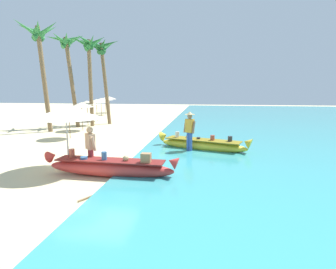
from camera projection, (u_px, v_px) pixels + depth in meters
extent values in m
plane|color=beige|center=(99.00, 166.00, 10.03)|extent=(80.00, 80.00, 0.00)
ellipsoid|color=red|center=(110.00, 168.00, 8.77)|extent=(4.23, 0.84, 0.54)
cone|color=red|center=(52.00, 156.00, 9.10)|extent=(0.41, 0.41, 0.46)
cone|color=red|center=(173.00, 162.00, 8.34)|extent=(0.41, 0.41, 0.46)
cube|color=maroon|center=(110.00, 160.00, 8.73)|extent=(3.56, 0.82, 0.04)
cube|color=#9E754C|center=(146.00, 158.00, 8.38)|extent=(0.30, 0.24, 0.31)
sphere|color=tan|center=(126.00, 158.00, 8.60)|extent=(0.19, 0.19, 0.19)
cylinder|color=#386699|center=(104.00, 156.00, 8.69)|extent=(0.17, 0.17, 0.28)
cylinder|color=#386699|center=(84.00, 158.00, 8.79)|extent=(0.22, 0.22, 0.10)
cylinder|color=#B74C38|center=(72.00, 154.00, 8.98)|extent=(0.18, 0.18, 0.31)
ellipsoid|color=yellow|center=(203.00, 145.00, 12.43)|extent=(4.11, 2.04, 0.51)
cone|color=yellow|center=(164.00, 135.00, 13.26)|extent=(0.55, 0.58, 0.54)
cone|color=yellow|center=(247.00, 143.00, 11.49)|extent=(0.55, 0.58, 0.54)
cube|color=olive|center=(203.00, 140.00, 12.38)|extent=(3.50, 1.85, 0.04)
cylinder|color=#2D2D33|center=(230.00, 139.00, 11.91)|extent=(0.20, 0.20, 0.25)
cylinder|color=#B74C38|center=(212.00, 138.00, 12.17)|extent=(0.19, 0.19, 0.25)
cylinder|color=#2D2D33|center=(198.00, 138.00, 12.50)|extent=(0.17, 0.17, 0.10)
sphere|color=tan|center=(188.00, 136.00, 12.83)|extent=(0.17, 0.17, 0.17)
cylinder|color=silver|center=(177.00, 135.00, 12.93)|extent=(0.20, 0.20, 0.29)
cylinder|color=#3D5BA8|center=(191.00, 143.00, 11.98)|extent=(0.14, 0.14, 0.91)
cylinder|color=#3D5BA8|center=(188.00, 142.00, 12.07)|extent=(0.14, 0.14, 0.91)
cube|color=gold|center=(190.00, 126.00, 11.90)|extent=(0.42, 0.38, 0.59)
cylinder|color=#9E7051|center=(194.00, 127.00, 11.75)|extent=(0.18, 0.22, 0.54)
cylinder|color=#9E7051|center=(185.00, 126.00, 12.04)|extent=(0.18, 0.22, 0.54)
sphere|color=#9E7051|center=(190.00, 116.00, 11.83)|extent=(0.22, 0.22, 0.22)
cylinder|color=tan|center=(190.00, 114.00, 11.82)|extent=(0.44, 0.44, 0.02)
cone|color=tan|center=(190.00, 113.00, 11.81)|extent=(0.26, 0.26, 0.12)
cylinder|color=#B2383D|center=(90.00, 160.00, 9.35)|extent=(0.14, 0.14, 0.78)
cylinder|color=#B2383D|center=(92.00, 161.00, 9.24)|extent=(0.14, 0.14, 0.78)
cube|color=tan|center=(90.00, 141.00, 9.19)|extent=(0.41, 0.41, 0.53)
cylinder|color=tan|center=(88.00, 142.00, 9.39)|extent=(0.20, 0.20, 0.49)
cylinder|color=tan|center=(94.00, 144.00, 9.03)|extent=(0.20, 0.20, 0.49)
sphere|color=tan|center=(90.00, 130.00, 9.13)|extent=(0.22, 0.22, 0.22)
cylinder|color=#B7B7BC|center=(67.00, 140.00, 9.31)|extent=(0.05, 0.05, 2.17)
cone|color=silver|center=(66.00, 113.00, 9.16)|extent=(2.39, 2.39, 0.37)
cylinder|color=#333338|center=(69.00, 169.00, 9.49)|extent=(0.36, 0.36, 0.06)
cylinder|color=#8E6B47|center=(69.00, 122.00, 15.46)|extent=(0.04, 0.04, 1.90)
cone|color=beige|center=(68.00, 108.00, 15.33)|extent=(1.60, 1.60, 0.32)
cylinder|color=#8E6B47|center=(82.00, 117.00, 18.40)|extent=(0.04, 0.04, 1.90)
cone|color=beige|center=(82.00, 105.00, 18.26)|extent=(1.60, 1.60, 0.32)
cylinder|color=#8E6B47|center=(88.00, 113.00, 20.95)|extent=(0.04, 0.04, 1.90)
cone|color=beige|center=(87.00, 103.00, 20.82)|extent=(1.60, 1.60, 0.32)
cylinder|color=#8E6B47|center=(97.00, 110.00, 23.81)|extent=(0.04, 0.04, 1.90)
cone|color=beige|center=(96.00, 101.00, 23.68)|extent=(1.60, 1.60, 0.32)
cylinder|color=#8E6B47|center=(101.00, 108.00, 26.56)|extent=(0.04, 0.04, 1.90)
cone|color=beige|center=(101.00, 100.00, 26.42)|extent=(1.60, 1.60, 0.32)
cylinder|color=#8E6B47|center=(106.00, 106.00, 29.46)|extent=(0.04, 0.04, 1.90)
cone|color=beige|center=(105.00, 99.00, 29.33)|extent=(1.60, 1.60, 0.32)
cylinder|color=#8E6B47|center=(110.00, 105.00, 32.11)|extent=(0.04, 0.04, 1.90)
cone|color=beige|center=(109.00, 98.00, 31.98)|extent=(1.60, 1.60, 0.32)
cylinder|color=brown|center=(72.00, 83.00, 19.84)|extent=(0.86, 0.28, 6.45)
cone|color=#337F3D|center=(72.00, 39.00, 19.36)|extent=(1.77, 0.60, 0.79)
cone|color=#337F3D|center=(72.00, 42.00, 19.73)|extent=(1.26, 1.59, 1.14)
cone|color=#337F3D|center=(66.00, 40.00, 19.87)|extent=(1.16, 1.94, 0.82)
cone|color=#337F3D|center=(58.00, 39.00, 19.43)|extent=(2.00, 0.39, 0.77)
cone|color=#337F3D|center=(61.00, 40.00, 19.03)|extent=(0.89, 1.50, 1.04)
cone|color=#337F3D|center=(66.00, 38.00, 18.99)|extent=(1.16, 1.53, 0.86)
cylinder|color=brown|center=(105.00, 84.00, 21.57)|extent=(0.75, 0.28, 6.33)
cone|color=#23602D|center=(107.00, 44.00, 20.97)|extent=(2.00, 0.57, 0.79)
cone|color=#23602D|center=(106.00, 48.00, 21.51)|extent=(1.15, 1.66, 1.21)
cone|color=#23602D|center=(100.00, 48.00, 21.59)|extent=(1.15, 1.70, 1.23)
cone|color=#23602D|center=(95.00, 47.00, 21.12)|extent=(1.75, 0.61, 1.19)
cone|color=#23602D|center=(96.00, 44.00, 20.76)|extent=(1.28, 1.64, 0.87)
cone|color=#23602D|center=(103.00, 44.00, 20.75)|extent=(1.24, 1.46, 0.88)
cylinder|color=brown|center=(44.00, 80.00, 17.52)|extent=(0.67, 0.28, 6.70)
cone|color=#337F3D|center=(45.00, 31.00, 16.93)|extent=(1.91, 0.50, 1.26)
cone|color=#337F3D|center=(45.00, 32.00, 17.41)|extent=(1.22, 1.65, 1.22)
cone|color=#337F3D|center=(38.00, 29.00, 17.43)|extent=(1.07, 1.63, 0.76)
cone|color=#337F3D|center=(30.00, 30.00, 17.11)|extent=(1.86, 0.40, 1.01)
cone|color=#337F3D|center=(29.00, 30.00, 16.64)|extent=(1.32, 1.81, 1.27)
cone|color=#337F3D|center=(38.00, 28.00, 16.69)|extent=(1.12, 1.37, 0.98)
cylinder|color=brown|center=(91.00, 84.00, 20.22)|extent=(0.31, 0.28, 6.32)
cone|color=#287033|center=(95.00, 42.00, 19.62)|extent=(1.77, 0.50, 0.97)
cone|color=#287033|center=(94.00, 44.00, 20.09)|extent=(1.17, 1.57, 1.16)
cone|color=#287033|center=(90.00, 44.00, 20.19)|extent=(0.82, 1.73, 1.04)
cone|color=#287033|center=(85.00, 42.00, 19.98)|extent=(1.48, 1.10, 0.84)
cone|color=#287033|center=(82.00, 42.00, 19.64)|extent=(1.70, 0.93, 1.04)
cone|color=#287033|center=(85.00, 40.00, 19.30)|extent=(0.67, 1.71, 0.73)
cone|color=#287033|center=(91.00, 43.00, 19.38)|extent=(1.30, 1.39, 1.13)
cylinder|color=#8E6B47|center=(104.00, 192.00, 7.44)|extent=(0.83, 1.46, 0.05)
ellipsoid|color=#2D60B7|center=(125.00, 183.00, 8.09)|extent=(0.41, 0.35, 0.03)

